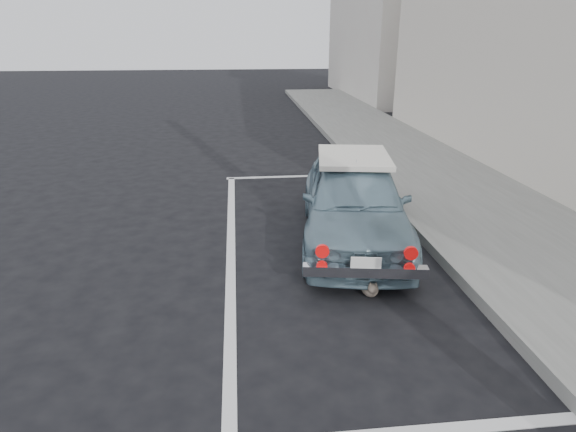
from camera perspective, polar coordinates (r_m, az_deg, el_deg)
name	(u,v)px	position (r m, az deg, el deg)	size (l,w,h in m)	color
ground	(337,391)	(4.31, 5.88, -19.96)	(80.00, 80.00, 0.00)	black
sidewalk	(550,261)	(7.08, 28.67, -4.68)	(2.80, 40.00, 0.15)	slate
building_far	(389,6)	(24.28, 11.86, 23.15)	(3.50, 10.00, 8.00)	beige
pline_rear	(416,432)	(4.08, 14.95, -23.47)	(3.00, 0.12, 0.01)	silver
pline_front	(298,176)	(10.16, 1.23, 4.73)	(3.00, 0.12, 0.01)	silver
pline_side	(231,248)	(6.79, -6.78, -3.77)	(0.12, 7.00, 0.01)	silver
retro_coupe	(354,200)	(6.86, 7.81, 1.91)	(1.98, 3.75, 1.21)	#6E8C9C
cat	(370,287)	(5.62, 9.70, -8.30)	(0.20, 0.44, 0.24)	brown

